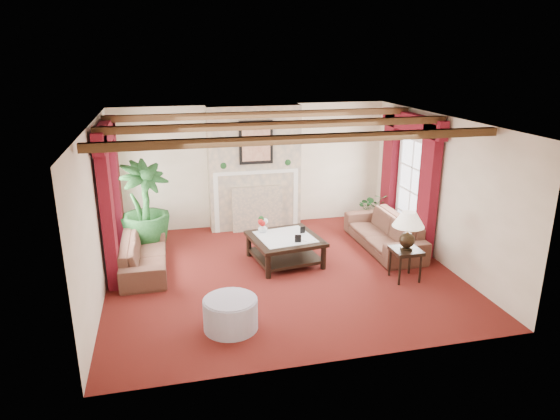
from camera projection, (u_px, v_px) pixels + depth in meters
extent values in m
plane|color=#430D0B|center=(282.00, 273.00, 8.92)|extent=(6.00, 6.00, 0.00)
plane|color=white|center=(282.00, 121.00, 8.10)|extent=(6.00, 6.00, 0.00)
cube|color=beige|center=(253.00, 166.00, 11.06)|extent=(6.00, 0.02, 2.70)
cube|color=beige|center=(97.00, 213.00, 7.85)|extent=(0.02, 5.50, 2.70)
cube|color=beige|center=(440.00, 190.00, 9.17)|extent=(0.02, 5.50, 2.70)
imported|color=black|center=(144.00, 250.00, 8.93)|extent=(1.97, 0.60, 0.77)
imported|color=black|center=(384.00, 227.00, 9.95)|extent=(2.22, 0.68, 0.86)
imported|color=black|center=(146.00, 225.00, 9.87)|extent=(2.59, 2.66, 0.99)
imported|color=black|center=(373.00, 213.00, 11.22)|extent=(0.90, 0.96, 0.62)
cylinder|color=#ABA7BD|center=(231.00, 314.00, 7.08)|extent=(0.78, 0.78, 0.45)
imported|color=silver|center=(263.00, 228.00, 9.43)|extent=(0.31, 0.31, 0.18)
imported|color=black|center=(304.00, 234.00, 8.97)|extent=(0.23, 0.21, 0.29)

